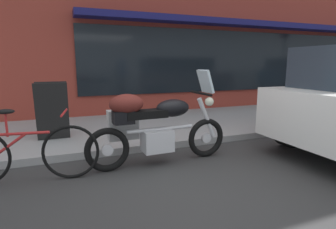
% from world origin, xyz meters
% --- Properties ---
extents(ground_plane, '(80.00, 80.00, 0.00)m').
position_xyz_m(ground_plane, '(0.00, 0.00, 0.00)').
color(ground_plane, '#323232').
extents(touring_motorcycle, '(2.20, 0.64, 1.39)m').
position_xyz_m(touring_motorcycle, '(-0.32, 0.83, 0.60)').
color(touring_motorcycle, black).
rests_on(touring_motorcycle, ground_plane).
extents(parked_bicycle, '(1.75, 0.48, 0.95)m').
position_xyz_m(parked_bicycle, '(-1.97, 0.79, 0.39)').
color(parked_bicycle, black).
rests_on(parked_bicycle, ground_plane).
extents(sandwich_board_sign, '(0.55, 0.43, 1.03)m').
position_xyz_m(sandwich_board_sign, '(-1.69, 2.39, 0.64)').
color(sandwich_board_sign, black).
rests_on(sandwich_board_sign, sidewalk_curb).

